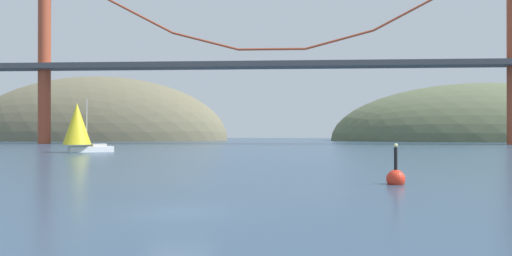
# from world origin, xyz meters

# --- Properties ---
(ground_plane) EXTENTS (360.00, 360.00, 0.00)m
(ground_plane) POSITION_xyz_m (0.00, 0.00, 0.00)
(ground_plane) COLOR #2D4760
(headland_left) EXTENTS (80.38, 44.00, 38.66)m
(headland_left) POSITION_xyz_m (-55.00, 135.00, 0.00)
(headland_left) COLOR #6B664C
(headland_left) RESTS_ON ground_plane
(headland_right) EXTENTS (88.11, 44.00, 33.43)m
(headland_right) POSITION_xyz_m (60.00, 135.00, 0.00)
(headland_right) COLOR #5B6647
(headland_right) RESTS_ON ground_plane
(suspension_bridge) EXTENTS (139.71, 6.00, 44.50)m
(suspension_bridge) POSITION_xyz_m (0.00, 95.00, 19.57)
(suspension_bridge) COLOR #A34228
(suspension_bridge) RESTS_ON ground_plane
(sailboat_yellow_sail) EXTENTS (7.23, 6.31, 7.57)m
(sailboat_yellow_sail) POSITION_xyz_m (-25.47, 51.19, 3.63)
(sailboat_yellow_sail) COLOR white
(sailboat_yellow_sail) RESTS_ON ground_plane
(channel_buoy) EXTENTS (1.10, 1.10, 2.64)m
(channel_buoy) POSITION_xyz_m (10.39, 11.00, 0.37)
(channel_buoy) COLOR red
(channel_buoy) RESTS_ON ground_plane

